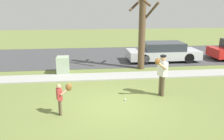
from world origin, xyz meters
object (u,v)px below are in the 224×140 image
(person_child, at_px, (62,95))
(baseball, at_px, (125,100))
(person_adult, at_px, (162,71))
(parked_sedan_silver, at_px, (163,52))
(street_tree_near, at_px, (142,22))
(utility_cabinet, at_px, (63,65))

(person_child, xyz_separation_m, baseball, (2.31, 0.98, -0.69))
(person_adult, bearing_deg, baseball, -6.13)
(parked_sedan_silver, bearing_deg, baseball, 60.37)
(parked_sedan_silver, bearing_deg, street_tree_near, 42.19)
(person_adult, relative_size, parked_sedan_silver, 0.37)
(street_tree_near, bearing_deg, utility_cabinet, -173.58)
(person_child, xyz_separation_m, street_tree_near, (4.01, 5.54, 1.94))
(parked_sedan_silver, bearing_deg, person_child, 50.93)
(person_adult, xyz_separation_m, person_child, (-3.84, -1.32, -0.33))
(person_adult, bearing_deg, person_child, 0.25)
(person_child, bearing_deg, baseball, 4.25)
(utility_cabinet, height_order, street_tree_near, street_tree_near)
(person_child, relative_size, parked_sedan_silver, 0.25)
(person_child, height_order, baseball, person_child)
(utility_cabinet, xyz_separation_m, street_tree_near, (4.40, 0.49, 2.21))
(person_adult, bearing_deg, utility_cabinet, -60.02)
(utility_cabinet, relative_size, street_tree_near, 0.18)
(baseball, distance_m, utility_cabinet, 4.90)
(person_child, bearing_deg, street_tree_near, 35.42)
(utility_cabinet, bearing_deg, person_adult, -41.33)
(person_child, relative_size, baseball, 15.34)
(person_adult, relative_size, utility_cabinet, 1.83)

